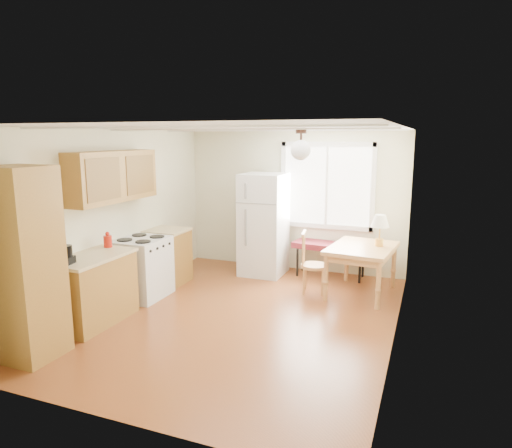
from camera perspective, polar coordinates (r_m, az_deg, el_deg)
The scene contains 11 objects.
room_shell at distance 5.93m, azimuth -2.13°, elevation -0.25°, with size 4.60×5.60×2.62m.
kitchen_run at distance 6.38m, azimuth -18.76°, elevation -3.80°, with size 0.65×3.40×2.20m.
window_unit at distance 8.05m, azimuth 8.84°, elevation 4.74°, with size 1.64×0.05×1.51m.
pendant_light at distance 5.97m, azimuth 5.62°, elevation 9.31°, with size 0.26×0.26×0.40m.
refrigerator at distance 7.95m, azimuth 0.95°, elevation -0.05°, with size 0.73×0.76×1.77m.
bench at distance 7.94m, azimuth 9.30°, elevation -2.87°, with size 1.32×0.61×0.59m.
dining_table at distance 7.14m, azimuth 13.10°, elevation -3.53°, with size 1.04×1.30×0.76m.
chair at distance 7.12m, azimuth 6.59°, elevation -4.30°, with size 0.44×0.43×0.94m.
table_lamp at distance 7.12m, azimuth 15.25°, elevation 0.08°, with size 0.28×0.28×0.48m.
coffee_maker at distance 5.85m, azimuth -23.20°, elevation -3.37°, with size 0.24×0.28×0.39m.
kettle at distance 6.57m, azimuth -18.04°, elevation -2.01°, with size 0.11×0.11×0.22m.
Camera 1 is at (2.31, -5.34, 2.40)m, focal length 32.00 mm.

